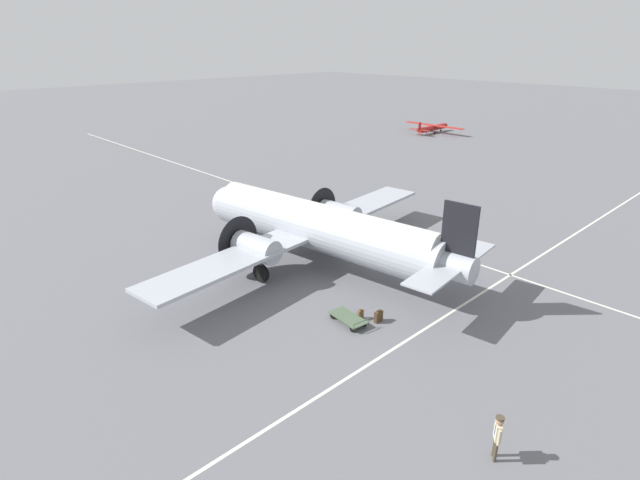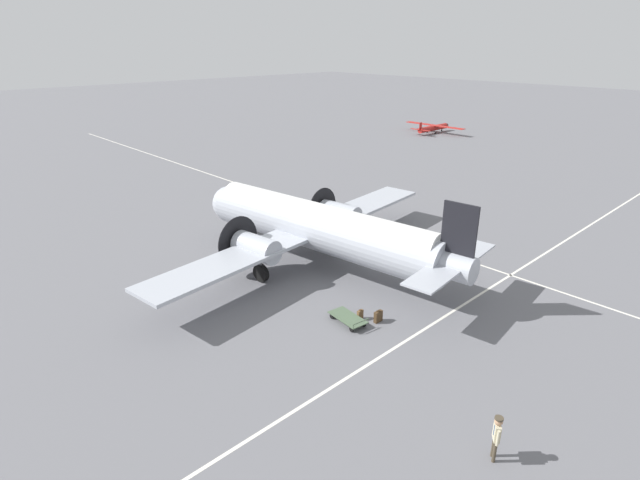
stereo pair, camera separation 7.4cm
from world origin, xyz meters
name	(u,v)px [view 2 (the right image)]	position (x,y,z in m)	size (l,w,h in m)	color
ground_plane	(320,265)	(0.00, 0.00, 0.00)	(300.00, 300.00, 0.00)	slate
apron_line_eastwest	(441,319)	(0.00, -9.16, 0.00)	(120.00, 0.16, 0.01)	silver
apron_line_northsouth	(393,236)	(7.51, 0.00, 0.00)	(0.16, 120.00, 0.01)	silver
airliner_main	(315,226)	(-0.05, 0.43, 2.59)	(23.84, 19.78, 6.00)	#ADB2BC
crew_foreground	(497,433)	(-6.68, -15.69, 1.12)	(0.51, 0.42, 1.79)	#473D2D
suitcase_near_door	(378,316)	(-2.61, -7.07, 0.30)	(0.50, 0.20, 0.64)	#47331E
suitcase_upright_spare	(360,315)	(-3.10, -6.27, 0.26)	(0.36, 0.15, 0.56)	brown
baggage_cart	(348,318)	(-3.80, -6.07, 0.28)	(1.27, 2.20, 0.56)	#4C6047
light_aircraft_distant	(434,128)	(46.81, 23.50, 0.83)	(7.61, 10.28, 1.98)	#B2231E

